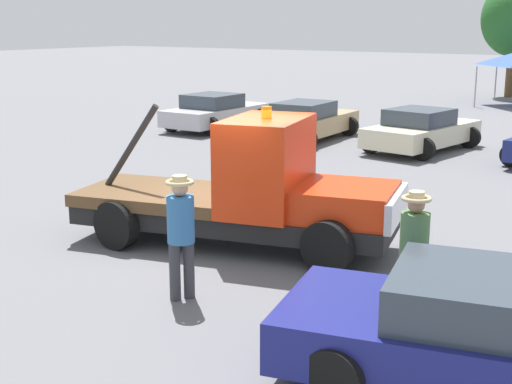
% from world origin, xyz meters
% --- Properties ---
extents(ground_plane, '(160.00, 160.00, 0.00)m').
position_xyz_m(ground_plane, '(0.00, 0.00, 0.00)').
color(ground_plane, slate).
extents(tow_truck, '(6.15, 3.27, 2.55)m').
position_xyz_m(tow_truck, '(0.36, 0.09, 0.98)').
color(tow_truck, black).
rests_on(tow_truck, ground).
extents(foreground_car, '(5.47, 3.11, 1.34)m').
position_xyz_m(foreground_car, '(5.63, -2.71, 0.65)').
color(foreground_car, navy).
rests_on(foreground_car, ground).
extents(person_near_truck, '(0.40, 0.40, 1.80)m').
position_xyz_m(person_near_truck, '(3.98, -1.41, 1.06)').
color(person_near_truck, '#38383D').
rests_on(person_near_truck, ground).
extents(person_at_hood, '(0.41, 0.41, 1.85)m').
position_xyz_m(person_at_hood, '(0.91, -2.56, 1.09)').
color(person_at_hood, '#38383D').
rests_on(person_at_hood, ground).
extents(parked_car_silver, '(2.55, 4.46, 1.34)m').
position_xyz_m(parked_car_silver, '(-8.95, 11.35, 0.65)').
color(parked_car_silver, '#B7B7BC').
rests_on(parked_car_silver, ground).
extents(parked_car_tan, '(2.52, 4.92, 1.34)m').
position_xyz_m(parked_car_tan, '(-4.76, 10.93, 0.65)').
color(parked_car_tan, tan).
rests_on(parked_car_tan, ground).
extents(parked_car_cream, '(2.90, 4.56, 1.34)m').
position_xyz_m(parked_car_cream, '(-0.75, 11.20, 0.65)').
color(parked_car_cream, beige).
rests_on(parked_car_cream, ground).
extents(traffic_cone, '(0.40, 0.40, 0.55)m').
position_xyz_m(traffic_cone, '(-1.86, 3.63, 0.25)').
color(traffic_cone, black).
rests_on(traffic_cone, ground).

